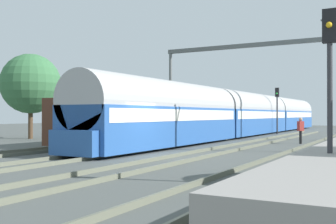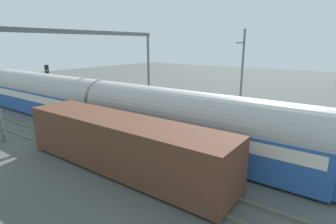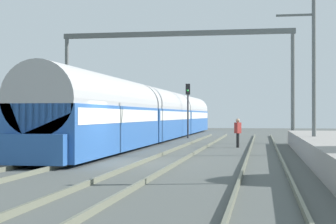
# 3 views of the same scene
# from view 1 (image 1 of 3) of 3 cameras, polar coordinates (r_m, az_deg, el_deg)

# --- Properties ---
(ground) EXTENTS (120.00, 120.00, 0.00)m
(ground) POSITION_cam_1_polar(r_m,az_deg,el_deg) (19.77, -2.08, -5.94)
(ground) COLOR #4D524F
(track_far_west) EXTENTS (1.52, 60.00, 0.16)m
(track_far_west) POSITION_cam_1_polar(r_m,az_deg,el_deg) (23.44, -14.97, -4.85)
(track_far_west) COLOR #636554
(track_far_west) RESTS_ON ground
(track_west) EXTENTS (1.51, 60.00, 0.16)m
(track_west) POSITION_cam_1_polar(r_m,az_deg,el_deg) (20.87, -6.87, -5.42)
(track_west) COLOR #636554
(track_west) RESTS_ON ground
(track_east) EXTENTS (1.51, 60.00, 0.16)m
(track_east) POSITION_cam_1_polar(r_m,az_deg,el_deg) (18.82, 3.25, -5.98)
(track_east) COLOR #636554
(track_east) RESTS_ON ground
(track_far_east) EXTENTS (1.52, 60.00, 0.16)m
(track_far_east) POSITION_cam_1_polar(r_m,az_deg,el_deg) (17.48, 15.38, -6.40)
(track_far_east) COLOR #636554
(track_far_east) RESTS_ON ground
(passenger_train) EXTENTS (2.93, 49.20, 3.82)m
(passenger_train) POSITION_cam_1_polar(r_m,az_deg,el_deg) (40.11, 11.13, -0.27)
(passenger_train) COLOR #28569E
(passenger_train) RESTS_ON ground
(freight_car) EXTENTS (2.80, 13.00, 2.70)m
(freight_car) POSITION_cam_1_polar(r_m,az_deg,el_deg) (28.67, -5.55, -1.25)
(freight_car) COLOR #563323
(freight_car) RESTS_ON ground
(person_crossing) EXTENTS (0.42, 0.47, 1.73)m
(person_crossing) POSITION_cam_1_polar(r_m,az_deg,el_deg) (28.78, 17.65, -2.12)
(person_crossing) COLOR black
(person_crossing) RESTS_ON ground
(railway_signal_near) EXTENTS (0.36, 0.30, 4.73)m
(railway_signal_near) POSITION_cam_1_polar(r_m,az_deg,el_deg) (11.91, 21.21, 5.07)
(railway_signal_near) COLOR #2D2D33
(railway_signal_near) RESTS_ON ground
(railway_signal_far) EXTENTS (0.36, 0.30, 4.54)m
(railway_signal_far) POSITION_cam_1_polar(r_m,az_deg,el_deg) (42.07, 14.67, 1.04)
(railway_signal_far) COLOR #2D2D33
(railway_signal_far) RESTS_ON ground
(catenary_gantry) EXTENTS (16.53, 0.28, 7.86)m
(catenary_gantry) POSITION_cam_1_polar(r_m,az_deg,el_deg) (35.34, 12.01, 6.13)
(catenary_gantry) COLOR #5A6060
(catenary_gantry) RESTS_ON ground
(tree_west_background) EXTENTS (4.74, 4.74, 6.74)m
(tree_west_background) POSITION_cam_1_polar(r_m,az_deg,el_deg) (34.92, -18.25, 3.67)
(tree_west_background) COLOR #4C3826
(tree_west_background) RESTS_ON ground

